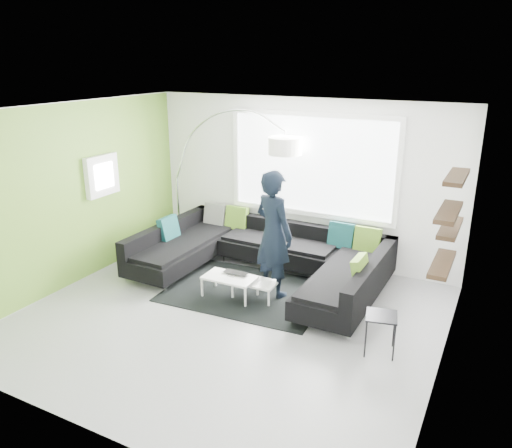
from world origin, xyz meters
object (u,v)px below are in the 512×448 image
at_px(sectional_sofa, 259,260).
at_px(coffee_table, 242,287).
at_px(side_table, 380,334).
at_px(laptop, 234,274).
at_px(arc_lamp, 177,178).
at_px(person, 274,234).

distance_m(sectional_sofa, coffee_table, 0.68).
relative_size(coffee_table, side_table, 1.99).
distance_m(coffee_table, laptop, 0.23).
xyz_separation_m(arc_lamp, laptop, (2.02, -1.43, -0.96)).
bearing_deg(arc_lamp, side_table, -24.45).
bearing_deg(person, coffee_table, 67.71).
bearing_deg(laptop, person, 34.54).
height_order(arc_lamp, laptop, arc_lamp).
height_order(person, laptop, person).
height_order(side_table, person, person).
bearing_deg(sectional_sofa, arc_lamp, 160.33).
bearing_deg(side_table, laptop, 167.61).
distance_m(arc_lamp, person, 2.75).
bearing_deg(laptop, coffee_table, -0.97).
bearing_deg(person, sectional_sofa, -15.42).
height_order(coffee_table, side_table, side_table).
height_order(sectional_sofa, laptop, sectional_sofa).
relative_size(coffee_table, arc_lamp, 0.38).
height_order(coffee_table, laptop, laptop).
bearing_deg(laptop, arc_lamp, 143.99).
bearing_deg(arc_lamp, coffee_table, -33.87).
xyz_separation_m(sectional_sofa, arc_lamp, (-2.11, 0.79, 0.94)).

